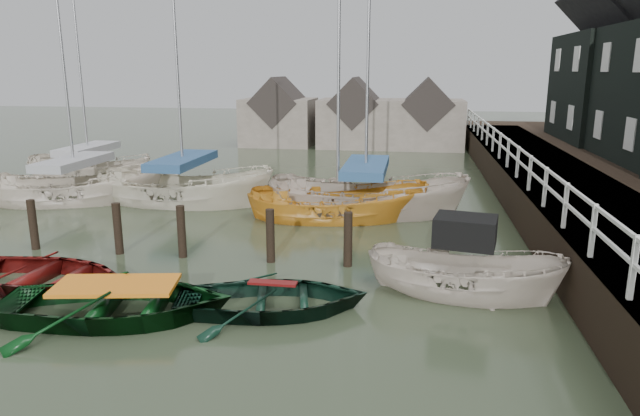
% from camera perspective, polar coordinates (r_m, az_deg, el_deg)
% --- Properties ---
extents(ground, '(120.00, 120.00, 0.00)m').
position_cam_1_polar(ground, '(12.58, -13.72, -9.38)').
color(ground, '#303A25').
rests_on(ground, ground).
extents(pier, '(3.04, 32.00, 2.70)m').
position_cam_1_polar(pier, '(21.54, 21.90, 1.63)').
color(pier, black).
rests_on(pier, ground).
extents(mooring_pilings, '(13.72, 0.22, 1.80)m').
position_cam_1_polar(mooring_pilings, '(15.43, -13.35, -3.04)').
color(mooring_pilings, black).
rests_on(mooring_pilings, ground).
extents(far_sheds, '(14.00, 4.08, 4.39)m').
position_cam_1_polar(far_sheds, '(36.93, 3.30, 9.04)').
color(far_sheds, '#665B51').
rests_on(far_sheds, ground).
extents(rowboat_red, '(4.44, 3.34, 0.87)m').
position_cam_1_polar(rowboat_red, '(14.58, -25.94, -7.16)').
color(rowboat_red, '#500D0B').
rests_on(rowboat_red, ground).
extents(rowboat_green, '(5.07, 4.04, 0.94)m').
position_cam_1_polar(rowboat_green, '(12.32, -19.48, -10.30)').
color(rowboat_green, black).
rests_on(rowboat_green, ground).
extents(rowboat_dkgreen, '(4.41, 3.56, 0.81)m').
position_cam_1_polar(rowboat_dkgreen, '(11.99, -4.69, -10.19)').
color(rowboat_dkgreen, black).
rests_on(rowboat_dkgreen, ground).
extents(motorboat, '(4.52, 2.39, 2.57)m').
position_cam_1_polar(motorboat, '(13.08, 14.04, -8.03)').
color(motorboat, beige).
rests_on(motorboat, ground).
extents(sailboat_a, '(6.98, 4.50, 12.03)m').
position_cam_1_polar(sailboat_a, '(23.33, -23.08, 0.76)').
color(sailboat_a, beige).
rests_on(sailboat_a, ground).
extents(sailboat_b, '(7.01, 2.87, 11.33)m').
position_cam_1_polar(sailboat_b, '(21.85, -13.36, 0.67)').
color(sailboat_b, beige).
rests_on(sailboat_b, ground).
extents(sailboat_c, '(6.28, 3.13, 10.16)m').
position_cam_1_polar(sailboat_c, '(19.06, 1.77, -1.00)').
color(sailboat_c, orange).
rests_on(sailboat_c, ground).
extents(sailboat_d, '(7.09, 2.95, 12.29)m').
position_cam_1_polar(sailboat_d, '(19.83, 4.53, -0.30)').
color(sailboat_d, beige).
rests_on(sailboat_d, ground).
extents(sailboat_e, '(6.61, 3.34, 9.28)m').
position_cam_1_polar(sailboat_e, '(27.25, -21.95, 2.59)').
color(sailboat_e, beige).
rests_on(sailboat_e, ground).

